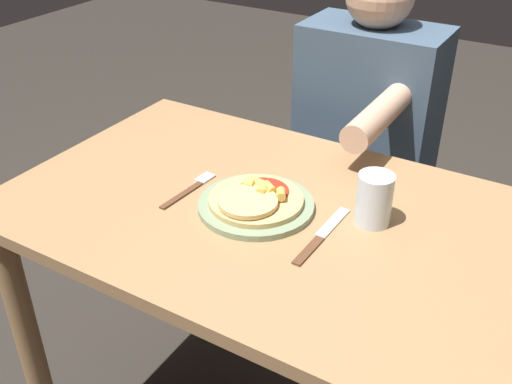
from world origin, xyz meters
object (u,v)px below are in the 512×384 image
(dining_table, at_px, (278,260))
(drinking_glass, at_px, (374,199))
(plate, at_px, (256,205))
(knife, at_px, (321,236))
(fork, at_px, (192,188))
(person_diner, at_px, (366,133))
(pizza, at_px, (256,199))

(dining_table, bearing_deg, drinking_glass, 19.20)
(plate, xyz_separation_m, knife, (0.16, -0.02, -0.00))
(dining_table, bearing_deg, fork, -174.55)
(drinking_glass, xyz_separation_m, person_diner, (-0.23, 0.56, -0.14))
(pizza, distance_m, fork, 0.17)
(dining_table, relative_size, knife, 5.36)
(plate, distance_m, knife, 0.17)
(drinking_glass, distance_m, person_diner, 0.62)
(fork, height_order, person_diner, person_diner)
(dining_table, xyz_separation_m, pizza, (-0.05, -0.02, 0.15))
(dining_table, relative_size, fork, 6.71)
(fork, relative_size, drinking_glass, 1.61)
(plate, bearing_deg, pizza, -79.90)
(plate, bearing_deg, dining_table, 16.22)
(dining_table, height_order, knife, knife)
(plate, height_order, drinking_glass, drinking_glass)
(pizza, bearing_deg, fork, -178.81)
(dining_table, distance_m, fork, 0.25)
(knife, bearing_deg, drinking_glass, 57.06)
(pizza, distance_m, drinking_glass, 0.24)
(knife, height_order, person_diner, person_diner)
(plate, relative_size, person_diner, 0.21)
(person_diner, bearing_deg, knife, -76.03)
(knife, xyz_separation_m, person_diner, (-0.16, 0.66, -0.09))
(fork, distance_m, person_diner, 0.67)
(dining_table, xyz_separation_m, knife, (0.12, -0.04, 0.13))
(dining_table, relative_size, plate, 4.81)
(dining_table, relative_size, drinking_glass, 10.82)
(dining_table, height_order, person_diner, person_diner)
(dining_table, height_order, drinking_glass, drinking_glass)
(person_diner, bearing_deg, dining_table, -85.55)
(pizza, relative_size, drinking_glass, 1.83)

